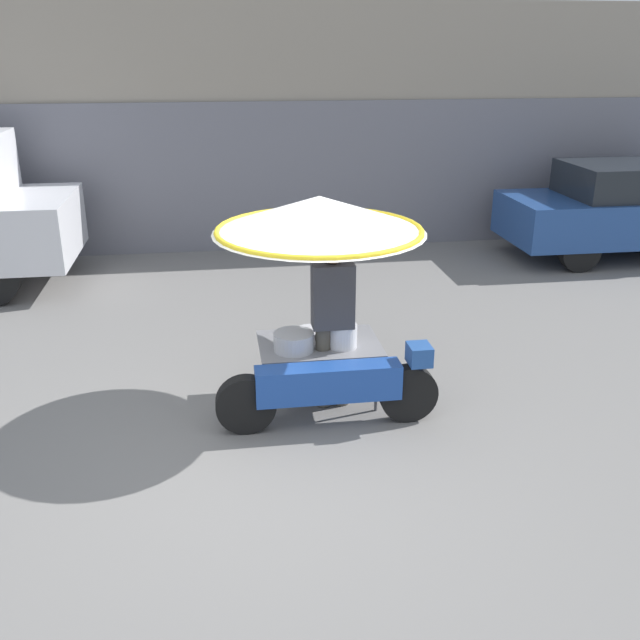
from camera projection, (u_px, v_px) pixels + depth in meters
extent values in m
plane|color=slate|center=(272.00, 453.00, 6.02)|extent=(36.00, 36.00, 0.00)
cube|color=gray|center=(232.00, 124.00, 12.31)|extent=(28.00, 2.00, 3.90)
cube|color=slate|center=(236.00, 178.00, 11.62)|extent=(23.80, 0.06, 2.40)
cylinder|color=black|center=(408.00, 393.00, 6.48)|extent=(0.54, 0.14, 0.54)
cylinder|color=black|center=(246.00, 404.00, 6.27)|extent=(0.54, 0.14, 0.54)
cube|color=#1E479E|center=(328.00, 383.00, 6.32)|extent=(1.30, 0.24, 0.32)
cube|color=#234C93|center=(419.00, 354.00, 6.35)|extent=(0.20, 0.24, 0.18)
cylinder|color=black|center=(316.00, 365.00, 7.11)|extent=(0.48, 0.14, 0.48)
cylinder|color=#515156|center=(376.00, 383.00, 6.63)|extent=(0.03, 0.03, 0.56)
cylinder|color=#515156|center=(362.00, 354.00, 7.26)|extent=(0.03, 0.03, 0.56)
cylinder|color=#515156|center=(272.00, 390.00, 6.50)|extent=(0.03, 0.03, 0.56)
cylinder|color=#515156|center=(266.00, 360.00, 7.13)|extent=(0.03, 0.03, 0.56)
cube|color=gray|center=(319.00, 344.00, 6.77)|extent=(1.15, 0.80, 0.02)
cylinder|color=#B2B2B7|center=(319.00, 289.00, 6.58)|extent=(0.03, 0.03, 1.08)
cone|color=white|center=(319.00, 214.00, 6.32)|extent=(1.93, 1.93, 0.33)
torus|color=yellow|center=(319.00, 230.00, 6.38)|extent=(1.88, 1.88, 0.05)
cylinder|color=#B7B7BC|center=(294.00, 342.00, 6.57)|extent=(0.38, 0.38, 0.17)
cylinder|color=silver|center=(342.00, 335.00, 6.65)|extent=(0.28, 0.28, 0.22)
cylinder|color=silver|center=(311.00, 333.00, 6.90)|extent=(0.29, 0.29, 0.08)
cylinder|color=#4C473D|center=(323.00, 367.00, 6.70)|extent=(0.14, 0.14, 0.80)
cylinder|color=#4C473D|center=(342.00, 365.00, 6.72)|extent=(0.14, 0.14, 0.80)
cube|color=#38383D|center=(333.00, 296.00, 6.46)|extent=(0.38, 0.22, 0.60)
sphere|color=tan|center=(333.00, 252.00, 6.31)|extent=(0.22, 0.22, 0.22)
cylinder|color=black|center=(580.00, 252.00, 10.78)|extent=(0.61, 0.20, 0.61)
cylinder|color=black|center=(540.00, 230.00, 12.07)|extent=(0.61, 0.20, 0.61)
cube|color=#1E2328|center=(634.00, 179.00, 11.25)|extent=(2.11, 1.45, 0.51)
cylinder|color=black|center=(20.00, 243.00, 10.88)|extent=(0.80, 0.24, 0.80)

